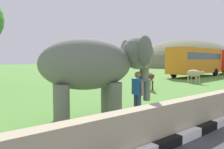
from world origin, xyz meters
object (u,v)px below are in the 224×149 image
at_px(person_handler, 138,92).
at_px(bus_orange, 196,60).
at_px(cow_mid, 194,74).
at_px(elephant, 97,65).
at_px(cow_near, 148,77).

relative_size(person_handler, bus_orange, 0.17).
height_order(person_handler, cow_mid, person_handler).
height_order(elephant, bus_orange, bus_orange).
bearing_deg(cow_near, cow_mid, -0.01).
bearing_deg(bus_orange, cow_near, -163.63).
distance_m(elephant, bus_orange, 21.44).
distance_m(elephant, cow_mid, 13.71).
bearing_deg(elephant, bus_orange, 21.38).
height_order(bus_orange, cow_mid, bus_orange).
xyz_separation_m(bus_orange, cow_mid, (-6.90, -3.80, -1.21)).
distance_m(elephant, person_handler, 1.78).
relative_size(bus_orange, cow_mid, 5.13).
bearing_deg(person_handler, bus_orange, 24.17).
bearing_deg(person_handler, cow_near, 38.84).
xyz_separation_m(elephant, cow_mid, (13.06, 4.02, -1.02)).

